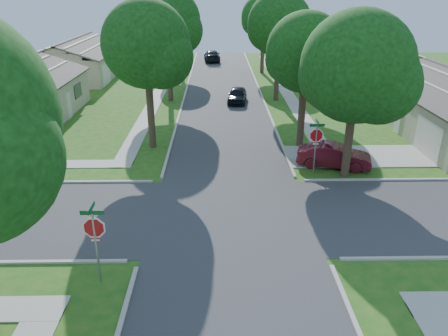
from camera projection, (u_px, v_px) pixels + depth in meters
ground at (231, 215)px, 19.68m from camera, size 100.00×100.00×0.00m
road_ns at (231, 215)px, 19.68m from camera, size 7.00×100.00×0.02m
sidewalk_ne at (283, 88)px, 43.72m from camera, size 1.20×40.00×0.04m
sidewalk_nw at (162, 88)px, 43.52m from camera, size 1.20×40.00×0.04m
driveway at (358, 156)px, 26.34m from camera, size 8.80×3.60×0.05m
stop_sign_sw at (94, 231)px, 14.49m from camera, size 1.05×0.80×2.98m
stop_sign_ne at (316, 138)px, 23.29m from camera, size 1.05×0.80×2.98m
tree_e_near at (307, 56)px, 25.85m from camera, size 4.97×4.80×8.28m
tree_e_mid at (280, 27)px, 36.67m from camera, size 5.59×5.40×9.21m
tree_e_far at (264, 19)px, 48.75m from camera, size 5.17×5.00×8.72m
tree_w_near at (147, 49)px, 25.52m from camera, size 5.38×5.20×8.97m
tree_w_mid at (168, 24)px, 36.43m from camera, size 5.80×5.60×9.56m
tree_w_far at (180, 24)px, 48.78m from camera, size 4.76×4.60×8.04m
tree_ne_corner at (358, 72)px, 21.48m from camera, size 5.80×5.60×8.66m
house_ne_far at (373, 67)px, 46.05m from camera, size 8.42×13.60×4.23m
house_nw_near at (11, 101)px, 32.65m from camera, size 8.42×13.60×4.23m
house_nw_far at (78, 63)px, 48.31m from camera, size 8.42×13.60×4.23m
car_driveway at (334, 156)px, 24.58m from camera, size 4.32×2.48×1.35m
car_curb_east at (237, 95)px, 38.12m from camera, size 1.98×3.98×1.30m
car_curb_west at (212, 56)px, 58.45m from camera, size 2.34×5.15×1.46m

